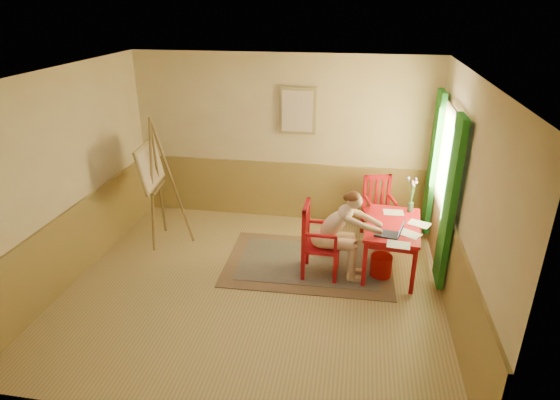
% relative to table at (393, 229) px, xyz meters
% --- Properties ---
extents(room, '(5.04, 4.54, 2.84)m').
position_rel_table_xyz_m(room, '(-1.80, -0.76, 0.77)').
color(room, tan).
rests_on(room, ground).
extents(wainscot, '(5.00, 4.50, 1.00)m').
position_rel_table_xyz_m(wainscot, '(-1.80, 0.04, -0.13)').
color(wainscot, olive).
rests_on(wainscot, room).
extents(window, '(0.12, 2.01, 2.20)m').
position_rel_table_xyz_m(window, '(0.62, 0.34, 0.71)').
color(window, white).
rests_on(window, room).
extents(wall_portrait, '(0.60, 0.05, 0.76)m').
position_rel_table_xyz_m(wall_portrait, '(-1.55, 1.44, 1.27)').
color(wall_portrait, '#9E8753').
rests_on(wall_portrait, room).
extents(rug, '(2.44, 1.66, 0.02)m').
position_rel_table_xyz_m(rug, '(-1.15, -0.06, -0.62)').
color(rug, '#8C7251').
rests_on(rug, room).
extents(table, '(0.83, 1.26, 0.72)m').
position_rel_table_xyz_m(table, '(0.00, 0.00, 0.00)').
color(table, '#B21118').
rests_on(table, room).
extents(chair_left, '(0.50, 0.48, 1.06)m').
position_rel_table_xyz_m(chair_left, '(-1.01, -0.31, -0.10)').
color(chair_left, '#B21118').
rests_on(chair_left, room).
extents(chair_back, '(0.55, 0.56, 1.01)m').
position_rel_table_xyz_m(chair_back, '(-0.16, 0.97, -0.13)').
color(chair_back, '#B21118').
rests_on(chair_back, room).
extents(figure, '(0.95, 0.41, 1.29)m').
position_rel_table_xyz_m(figure, '(-0.72, -0.32, 0.08)').
color(figure, beige).
rests_on(figure, room).
extents(laptop, '(0.40, 0.29, 0.22)m').
position_rel_table_xyz_m(laptop, '(-0.04, -0.36, 0.13)').
color(laptop, '#1E2338').
rests_on(laptop, table).
extents(papers, '(0.65, 1.20, 0.00)m').
position_rel_table_xyz_m(papers, '(0.15, -0.12, 0.09)').
color(papers, white).
rests_on(papers, table).
extents(vase, '(0.18, 0.26, 0.51)m').
position_rel_table_xyz_m(vase, '(0.26, 0.45, 0.32)').
color(vase, '#3F724C').
rests_on(vase, table).
extents(wastebasket, '(0.31, 0.31, 0.32)m').
position_rel_table_xyz_m(wastebasket, '(-0.13, -0.22, -0.47)').
color(wastebasket, red).
rests_on(wastebasket, room).
extents(easel, '(0.71, 0.90, 2.01)m').
position_rel_table_xyz_m(easel, '(-3.57, 0.25, 0.56)').
color(easel, brown).
rests_on(easel, room).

